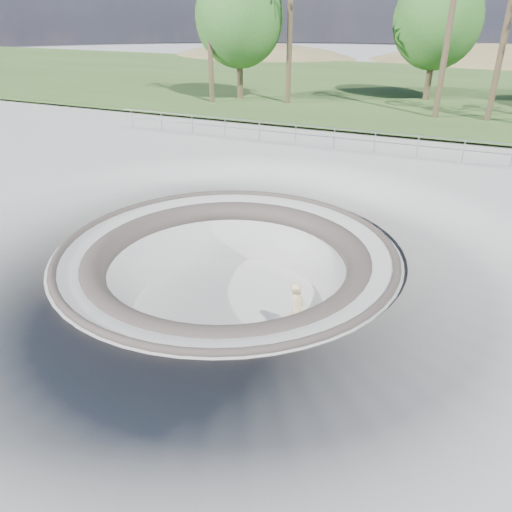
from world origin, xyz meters
name	(u,v)px	position (x,y,z in m)	size (l,w,h in m)	color
ground	(227,249)	(0.00, 0.00, 0.00)	(180.00, 180.00, 0.00)	#B0B0AB
skate_bowl	(229,301)	(0.00, 0.00, -1.83)	(14.00, 14.00, 4.10)	#B0B0AB
grass_strip	(402,86)	(0.00, 34.00, 0.22)	(180.00, 36.00, 0.12)	#344E1F
distant_hills	(452,122)	(3.78, 57.17, -7.02)	(103.20, 45.00, 28.60)	brown
safety_railing	(334,138)	(0.00, 12.00, 0.69)	(25.00, 0.06, 1.03)	#92959A
skateboard	(296,336)	(2.59, -0.93, -1.83)	(0.88, 0.25, 0.09)	brown
skater	(297,310)	(2.59, -0.93, -0.96)	(0.62, 0.41, 1.71)	#D1B787
bushy_tree_left	(239,17)	(-10.10, 22.78, 5.74)	(6.22, 5.66, 8.98)	brown
bushy_tree_mid	(437,20)	(2.66, 27.75, 5.56)	(6.02, 5.47, 8.68)	brown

